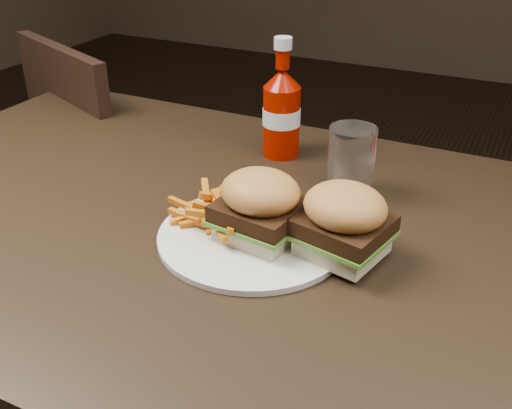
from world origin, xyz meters
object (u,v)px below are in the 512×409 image
at_px(dining_table, 194,222).
at_px(plate, 253,236).
at_px(tumbler, 351,163).
at_px(ketchup_bottle, 281,123).
at_px(chair_far, 146,194).

bearing_deg(dining_table, plate, -15.37).
xyz_separation_m(plate, tumbler, (0.08, 0.19, 0.05)).
distance_m(plate, ketchup_bottle, 0.30).
bearing_deg(ketchup_bottle, tumbler, -30.76).
distance_m(plate, tumbler, 0.21).
height_order(ketchup_bottle, tumbler, ketchup_bottle).
bearing_deg(dining_table, chair_far, 133.53).
xyz_separation_m(ketchup_bottle, tumbler, (0.16, -0.10, -0.01)).
height_order(plate, ketchup_bottle, ketchup_bottle).
xyz_separation_m(chair_far, ketchup_bottle, (0.51, -0.25, 0.38)).
bearing_deg(tumbler, plate, -112.53).
bearing_deg(ketchup_bottle, dining_table, -97.61).
bearing_deg(tumbler, dining_table, -141.47).
relative_size(plate, tumbler, 2.30).
height_order(dining_table, chair_far, dining_table).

